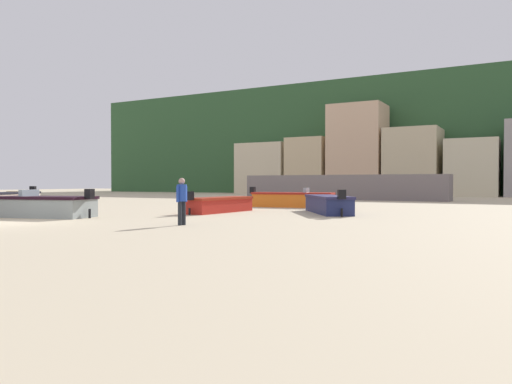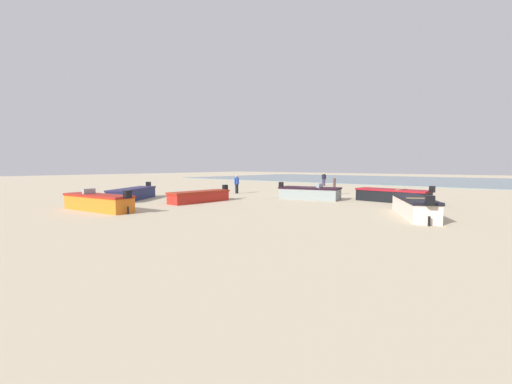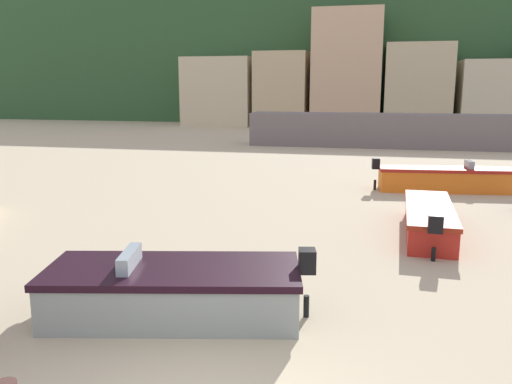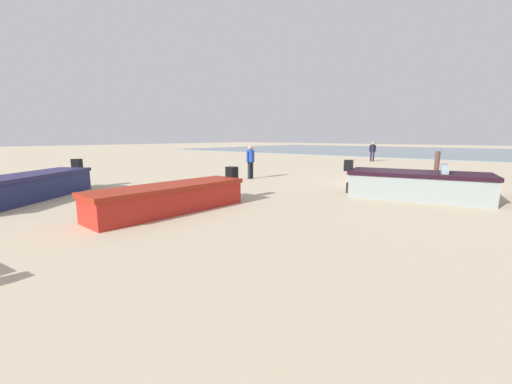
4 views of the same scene
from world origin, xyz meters
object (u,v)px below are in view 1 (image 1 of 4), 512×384
Objects in this scene: boat_grey_1 at (44,206)px; boat_orange_5 at (292,200)px; boat_red_0 at (219,205)px; beach_walker_foreground at (182,197)px; boat_navy_4 at (328,204)px; boat_cream_2 at (10,200)px.

boat_grey_1 is 0.90× the size of boat_orange_5.
boat_red_0 is 2.93× the size of beach_walker_foreground.
boat_red_0 is at bearing -16.45° from boat_orange_5.
boat_red_0 is 0.91× the size of boat_orange_5.
boat_cream_2 is at bearing 160.83° from boat_navy_4.
boat_cream_2 reaches higher than boat_grey_1.
boat_cream_2 reaches higher than boat_red_0.
boat_grey_1 is at bearing -124.32° from boat_red_0.
beach_walker_foreground is (2.86, -6.76, 0.57)m from boat_red_0.
boat_orange_5 is (5.80, 12.66, 0.00)m from boat_grey_1.
beach_walker_foreground is (-2.03, -8.77, 0.52)m from boat_navy_4.
beach_walker_foreground is at bearing -136.28° from boat_navy_4.
boat_grey_1 is 12.76m from boat_navy_4.
boat_red_0 is 5.29m from boat_navy_4.
boat_navy_4 is (17.64, 4.42, -0.04)m from boat_cream_2.
beach_walker_foreground reaches higher than boat_grey_1.
boat_navy_4 is at bearing 24.45° from boat_red_0.
boat_grey_1 is at bearing -31.23° from boat_orange_5.
boat_red_0 is 0.92× the size of boat_cream_2.
boat_cream_2 reaches higher than boat_orange_5.
boat_navy_4 is at bearing 35.12° from boat_orange_5.
boat_orange_5 reaches higher than boat_navy_4.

